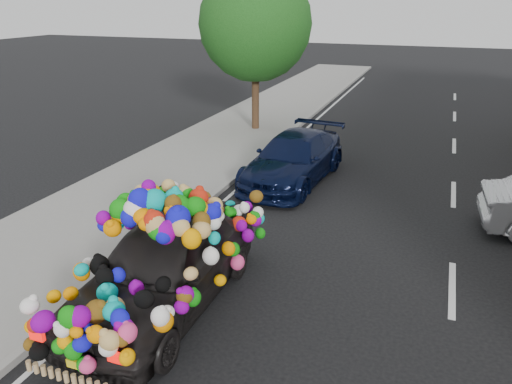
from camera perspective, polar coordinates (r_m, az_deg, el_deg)
ground at (r=10.34m, az=1.15°, el=-7.26°), size 100.00×100.00×0.00m
sidewalk at (r=12.27m, az=-18.18°, el=-3.27°), size 4.00×60.00×0.12m
kerb at (r=11.22m, az=-10.29°, el=-4.83°), size 0.15×60.00×0.13m
lane_markings at (r=9.91m, az=21.51°, el=-10.24°), size 6.00×50.00×0.01m
tree_near_sidewalk at (r=19.32m, az=-0.07°, el=18.63°), size 4.20×4.20×6.13m
plush_art_car at (r=8.44m, az=-10.49°, el=-6.01°), size 2.18×4.72×2.19m
navy_sedan at (r=14.25m, az=4.33°, el=3.84°), size 2.30×4.78×1.34m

